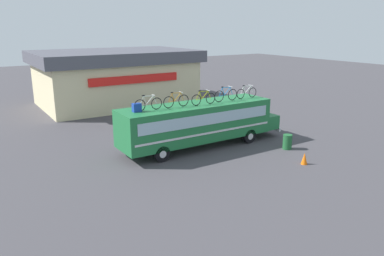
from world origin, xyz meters
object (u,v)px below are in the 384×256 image
object	(u,v)px
luggage_bag_1	(137,108)
trash_bin	(287,142)
rooftop_bicycle_1	(148,104)
rooftop_bicycle_2	(176,101)
traffic_cone	(304,159)
rooftop_bicycle_4	(226,95)
bus	(200,122)
rooftop_bicycle_5	(247,93)
rooftop_bicycle_3	(203,99)

from	to	relation	value
luggage_bag_1	trash_bin	size ratio (longest dim) A/B	0.52
rooftop_bicycle_1	trash_bin	xyz separation A→B (m)	(7.88, -3.34, -2.72)
rooftop_bicycle_2	rooftop_bicycle_1	bearing A→B (deg)	177.16
rooftop_bicycle_1	traffic_cone	xyz separation A→B (m)	(6.70, -5.74, -2.85)
rooftop_bicycle_2	rooftop_bicycle_4	distance (m)	3.60
rooftop_bicycle_4	luggage_bag_1	bearing A→B (deg)	177.59
bus	traffic_cone	bearing A→B (deg)	-61.38
bus	trash_bin	world-z (taller)	bus
rooftop_bicycle_5	rooftop_bicycle_4	bearing A→B (deg)	-177.18
rooftop_bicycle_2	rooftop_bicycle_4	world-z (taller)	rooftop_bicycle_4
rooftop_bicycle_1	rooftop_bicycle_2	world-z (taller)	rooftop_bicycle_2
luggage_bag_1	rooftop_bicycle_1	size ratio (longest dim) A/B	0.27
rooftop_bicycle_3	rooftop_bicycle_5	world-z (taller)	rooftop_bicycle_3
rooftop_bicycle_5	trash_bin	world-z (taller)	rooftop_bicycle_5
rooftop_bicycle_3	rooftop_bicycle_4	bearing A→B (deg)	4.55
bus	luggage_bag_1	world-z (taller)	luggage_bag_1
rooftop_bicycle_1	rooftop_bicycle_4	xyz separation A→B (m)	(5.38, -0.21, 0.02)
rooftop_bicycle_1	trash_bin	world-z (taller)	rooftop_bicycle_1
rooftop_bicycle_1	rooftop_bicycle_2	bearing A→B (deg)	-2.84
luggage_bag_1	rooftop_bicycle_3	bearing A→B (deg)	-5.40
trash_bin	traffic_cone	size ratio (longest dim) A/B	1.39
trash_bin	rooftop_bicycle_1	bearing A→B (deg)	157.02
bus	rooftop_bicycle_4	distance (m)	2.42
bus	rooftop_bicycle_3	size ratio (longest dim) A/B	6.47
bus	rooftop_bicycle_4	size ratio (longest dim) A/B	6.22
rooftop_bicycle_2	luggage_bag_1	bearing A→B (deg)	176.97
rooftop_bicycle_2	traffic_cone	world-z (taller)	rooftop_bicycle_2
luggage_bag_1	rooftop_bicycle_5	bearing A→B (deg)	-1.21
rooftop_bicycle_5	bus	bearing A→B (deg)	177.42
rooftop_bicycle_1	rooftop_bicycle_2	size ratio (longest dim) A/B	1.01
rooftop_bicycle_2	trash_bin	size ratio (longest dim) A/B	1.86
rooftop_bicycle_4	rooftop_bicycle_5	world-z (taller)	rooftop_bicycle_4
rooftop_bicycle_2	rooftop_bicycle_3	distance (m)	1.79
bus	luggage_bag_1	bearing A→B (deg)	179.97
rooftop_bicycle_5	rooftop_bicycle_2	bearing A→B (deg)	179.63
luggage_bag_1	rooftop_bicycle_2	xyz separation A→B (m)	(2.47, -0.13, 0.15)
rooftop_bicycle_2	trash_bin	bearing A→B (deg)	-28.06
rooftop_bicycle_3	traffic_cone	xyz separation A→B (m)	(3.15, -5.38, -2.84)
luggage_bag_1	rooftop_bicycle_1	bearing A→B (deg)	-3.50
rooftop_bicycle_1	trash_bin	bearing A→B (deg)	-22.98
luggage_bag_1	rooftop_bicycle_3	distance (m)	4.26
rooftop_bicycle_1	rooftop_bicycle_5	distance (m)	7.19
bus	traffic_cone	distance (m)	6.71
luggage_bag_1	rooftop_bicycle_1	xyz separation A→B (m)	(0.70, -0.04, 0.14)
bus	luggage_bag_1	distance (m)	4.46
rooftop_bicycle_3	rooftop_bicycle_2	bearing A→B (deg)	171.31
rooftop_bicycle_4	trash_bin	world-z (taller)	rooftop_bicycle_4
rooftop_bicycle_2	rooftop_bicycle_5	world-z (taller)	rooftop_bicycle_2
luggage_bag_1	rooftop_bicycle_5	size ratio (longest dim) A/B	0.28
rooftop_bicycle_2	bus	bearing A→B (deg)	4.18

